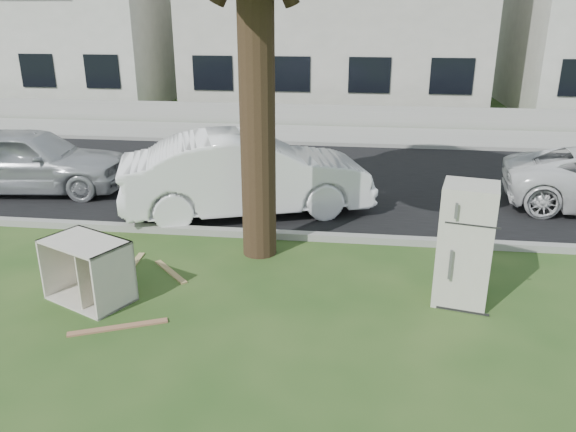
# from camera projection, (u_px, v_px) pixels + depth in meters

# --- Properties ---
(ground) EXTENTS (120.00, 120.00, 0.00)m
(ground) POSITION_uv_depth(u_px,v_px,m) (266.00, 309.00, 7.37)
(ground) COLOR #264819
(road) EXTENTS (120.00, 7.00, 0.01)m
(road) POSITION_uv_depth(u_px,v_px,m) (309.00, 180.00, 12.95)
(road) COLOR black
(road) RESTS_ON ground
(kerb_near) EXTENTS (120.00, 0.18, 0.12)m
(kerb_near) POSITION_uv_depth(u_px,v_px,m) (289.00, 238.00, 9.65)
(kerb_near) COLOR gray
(kerb_near) RESTS_ON ground
(kerb_far) EXTENTS (120.00, 0.18, 0.12)m
(kerb_far) POSITION_uv_depth(u_px,v_px,m) (320.00, 146.00, 16.26)
(kerb_far) COLOR gray
(kerb_far) RESTS_ON ground
(sidewalk) EXTENTS (120.00, 2.80, 0.01)m
(sidewalk) POSITION_uv_depth(u_px,v_px,m) (323.00, 135.00, 17.61)
(sidewalk) COLOR gray
(sidewalk) RESTS_ON ground
(low_wall) EXTENTS (120.00, 0.15, 0.70)m
(low_wall) POSITION_uv_depth(u_px,v_px,m) (327.00, 115.00, 18.98)
(low_wall) COLOR gray
(low_wall) RESTS_ON ground
(townhouse_left) EXTENTS (10.20, 8.16, 7.04)m
(townhouse_left) POSITION_uv_depth(u_px,v_px,m) (54.00, 14.00, 23.88)
(townhouse_left) COLOR silver
(townhouse_left) RESTS_ON ground
(townhouse_center) EXTENTS (11.22, 8.16, 7.44)m
(townhouse_center) POSITION_uv_depth(u_px,v_px,m) (336.00, 9.00, 22.37)
(townhouse_center) COLOR beige
(townhouse_center) RESTS_ON ground
(fridge) EXTENTS (0.79, 0.76, 1.64)m
(fridge) POSITION_uv_depth(u_px,v_px,m) (465.00, 245.00, 7.31)
(fridge) COLOR beige
(fridge) RESTS_ON ground
(cabinet) EXTENTS (1.29, 1.09, 0.86)m
(cabinet) POSITION_uv_depth(u_px,v_px,m) (88.00, 270.00, 7.48)
(cabinet) COLOR silver
(cabinet) RESTS_ON ground
(plank_a) EXTENTS (1.13, 0.57, 0.02)m
(plank_a) POSITION_uv_depth(u_px,v_px,m) (118.00, 327.00, 6.92)
(plank_a) COLOR #9C694B
(plank_a) RESTS_ON ground
(plank_b) EXTENTS (0.71, 0.75, 0.02)m
(plank_b) POSITION_uv_depth(u_px,v_px,m) (171.00, 272.00, 8.40)
(plank_b) COLOR tan
(plank_b) RESTS_ON ground
(plank_c) EXTENTS (0.14, 0.84, 0.02)m
(plank_c) POSITION_uv_depth(u_px,v_px,m) (134.00, 264.00, 8.64)
(plank_c) COLOR tan
(plank_c) RESTS_ON ground
(car_center) EXTENTS (4.96, 3.09, 1.54)m
(car_center) POSITION_uv_depth(u_px,v_px,m) (247.00, 174.00, 10.64)
(car_center) COLOR white
(car_center) RESTS_ON ground
(car_left) EXTENTS (4.25, 2.08, 1.39)m
(car_left) POSITION_uv_depth(u_px,v_px,m) (29.00, 160.00, 11.94)
(car_left) COLOR #A8ABB0
(car_left) RESTS_ON ground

